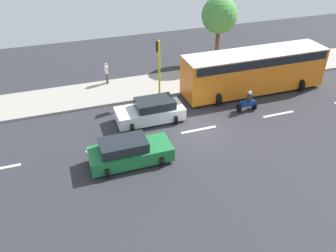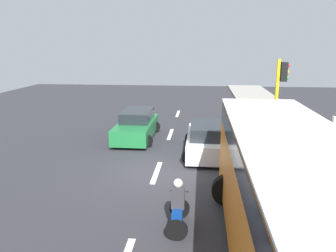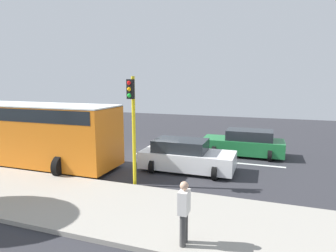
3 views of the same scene
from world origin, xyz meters
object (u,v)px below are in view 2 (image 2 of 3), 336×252
pedestrian_near_signal (336,127)px  city_bus (296,204)px  car_white (208,140)px  motorcycle (178,208)px  traffic_light_corner (279,99)px  car_green (137,126)px

pedestrian_near_signal → city_bus: bearing=-114.6°
car_white → motorcycle: (-0.92, -6.73, -0.07)m
pedestrian_near_signal → traffic_light_corner: (-3.63, -3.19, 1.87)m
car_white → motorcycle: bearing=-97.8°
city_bus → car_white: bearing=100.8°
car_white → motorcycle: motorcycle is taller
car_green → pedestrian_near_signal: size_ratio=2.70×
pedestrian_near_signal → traffic_light_corner: size_ratio=0.38×
pedestrian_near_signal → traffic_light_corner: bearing=-138.7°
city_bus → traffic_light_corner: 7.34m
motorcycle → pedestrian_near_signal: (7.30, 8.47, 0.42)m
motorcycle → traffic_light_corner: 6.82m
car_green → motorcycle: 9.62m
car_green → city_bus: city_bus is taller
car_white → pedestrian_near_signal: pedestrian_near_signal is taller
car_white → traffic_light_corner: bearing=-27.8°
car_white → car_green: same height
car_green → city_bus: 12.40m
city_bus → motorcycle: city_bus is taller
traffic_light_corner → car_green: bearing=149.7°
car_green → traffic_light_corner: bearing=-30.3°
traffic_light_corner → city_bus: bearing=-98.8°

